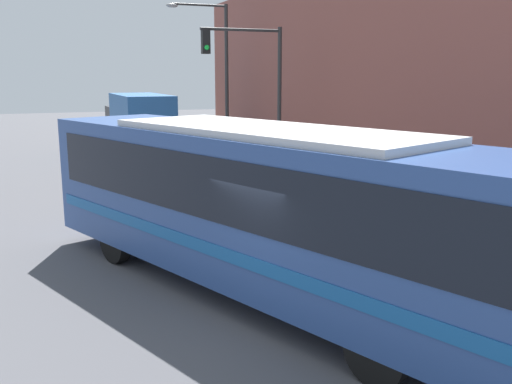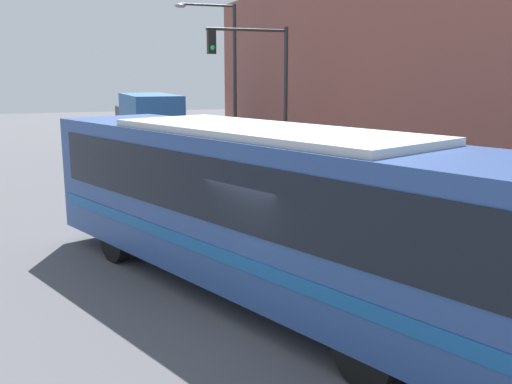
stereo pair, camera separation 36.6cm
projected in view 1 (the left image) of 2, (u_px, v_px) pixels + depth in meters
The scene contains 9 objects.
ground_plane at pixel (284, 312), 10.46m from camera, with size 120.00×120.00×0.00m, color #515156.
sidewalk at pixel (224, 154), 30.69m from camera, with size 2.41×70.00×0.16m.
building_facade at pixel (365, 77), 25.11m from camera, with size 6.00×24.12×8.34m.
city_bus at pixel (266, 201), 10.85m from camera, with size 6.79×12.52×3.32m.
delivery_truck at pixel (138, 123), 30.31m from camera, with size 2.35×8.49×3.27m.
fire_hydrant at pixel (365, 202), 17.04m from camera, with size 0.23×0.31×0.78m.
traffic_light_pole at pixel (255, 77), 21.93m from camera, with size 3.28×0.35×5.91m.
parking_meter at pixel (316, 170), 19.75m from camera, with size 0.14×0.14×1.28m.
street_lamp at pixel (219, 67), 28.09m from camera, with size 3.05×0.28×7.46m.
Camera 1 is at (-4.17, -8.88, 4.28)m, focal length 40.00 mm.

